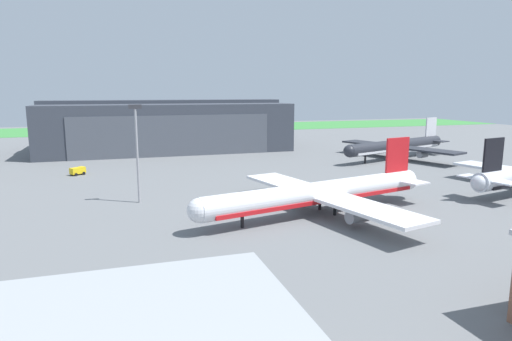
# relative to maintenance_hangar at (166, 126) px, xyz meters

# --- Properties ---
(ground_plane) EXTENTS (440.00, 440.00, 0.00)m
(ground_plane) POSITION_rel_maintenance_hangar_xyz_m (1.09, -89.77, -8.55)
(ground_plane) COLOR slate
(grass_field_strip) EXTENTS (440.00, 56.00, 0.08)m
(grass_field_strip) POSITION_rel_maintenance_hangar_xyz_m (1.09, 91.23, -8.51)
(grass_field_strip) COLOR #3B873E
(grass_field_strip) RESTS_ON ground_plane
(maintenance_hangar) EXTENTS (85.33, 40.51, 18.02)m
(maintenance_hangar) POSITION_rel_maintenance_hangar_xyz_m (0.00, 0.00, 0.00)
(maintenance_hangar) COLOR #383D47
(maintenance_hangar) RESTS_ON ground_plane
(airliner_far_right) EXTENTS (44.80, 41.06, 12.42)m
(airliner_far_right) POSITION_rel_maintenance_hangar_xyz_m (66.58, -46.98, -4.42)
(airliner_far_right) COLOR #282B33
(airliner_far_right) RESTS_ON ground_plane
(airliner_near_left) EXTENTS (47.43, 42.60, 12.40)m
(airliner_near_left) POSITION_rel_maintenance_hangar_xyz_m (15.43, -97.39, -4.92)
(airliner_near_left) COLOR silver
(airliner_near_left) RESTS_ON ground_plane
(ops_van) EXTENTS (4.01, 3.57, 1.99)m
(ops_van) POSITION_rel_maintenance_hangar_xyz_m (-27.63, -45.43, -7.43)
(ops_van) COLOR yellow
(ops_van) RESTS_ON ground_plane
(apron_light_mast) EXTENTS (2.40, 0.50, 18.73)m
(apron_light_mast) POSITION_rel_maintenance_hangar_xyz_m (-14.19, -79.55, 2.44)
(apron_light_mast) COLOR #99999E
(apron_light_mast) RESTS_ON ground_plane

